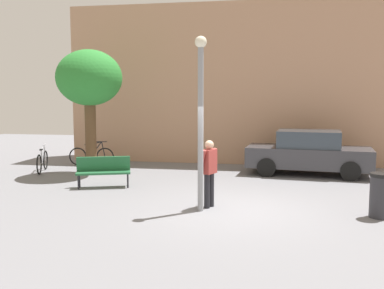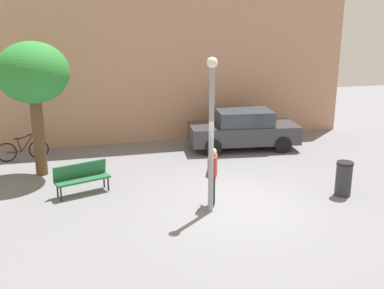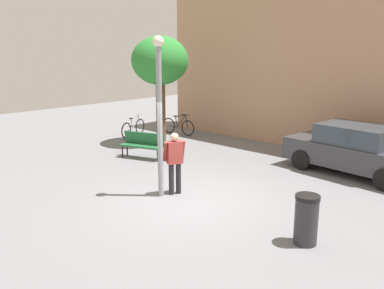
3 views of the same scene
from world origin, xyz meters
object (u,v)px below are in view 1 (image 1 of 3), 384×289
(park_bench, at_px, (103,169))
(bicycle_black, at_px, (92,156))
(person_by_lamppost, at_px, (209,169))
(plaza_tree, at_px, (89,80))
(lamppost, at_px, (201,110))
(bicycle_silver, at_px, (42,161))
(parked_car_charcoal, at_px, (308,153))
(trash_bin, at_px, (380,195))

(park_bench, distance_m, bicycle_black, 4.27)
(person_by_lamppost, distance_m, park_bench, 3.93)
(plaza_tree, relative_size, bicycle_black, 2.40)
(lamppost, height_order, bicycle_silver, lamppost)
(plaza_tree, height_order, bicycle_silver, plaza_tree)
(person_by_lamppost, bearing_deg, lamppost, -112.76)
(park_bench, relative_size, parked_car_charcoal, 0.38)
(lamppost, bearing_deg, trash_bin, 1.85)
(lamppost, bearing_deg, parked_car_charcoal, 61.32)
(person_by_lamppost, bearing_deg, parked_car_charcoal, 60.91)
(person_by_lamppost, height_order, bicycle_black, person_by_lamppost)
(bicycle_black, relative_size, trash_bin, 1.77)
(park_bench, height_order, trash_bin, trash_bin)
(plaza_tree, xyz_separation_m, bicycle_black, (-0.73, 1.73, -2.91))
(plaza_tree, bearing_deg, trash_bin, -25.29)
(park_bench, distance_m, bicycle_silver, 3.83)
(park_bench, relative_size, trash_bin, 1.63)
(bicycle_black, height_order, bicycle_silver, same)
(trash_bin, bearing_deg, bicycle_black, 148.19)
(bicycle_silver, bearing_deg, plaza_tree, -2.40)
(trash_bin, bearing_deg, park_bench, 164.52)
(lamppost, bearing_deg, park_bench, 146.60)
(lamppost, height_order, bicycle_black, lamppost)
(plaza_tree, distance_m, bicycle_silver, 3.49)
(plaza_tree, bearing_deg, bicycle_silver, 177.60)
(person_by_lamppost, bearing_deg, bicycle_black, 134.30)
(plaza_tree, height_order, trash_bin, plaza_tree)
(park_bench, relative_size, bicycle_silver, 0.96)
(plaza_tree, bearing_deg, lamppost, -42.76)
(bicycle_black, bearing_deg, trash_bin, -31.81)
(person_by_lamppost, relative_size, bicycle_silver, 0.96)
(bicycle_silver, xyz_separation_m, parked_car_charcoal, (9.45, 1.11, 0.39))
(bicycle_black, bearing_deg, person_by_lamppost, -45.70)
(person_by_lamppost, height_order, plaza_tree, plaza_tree)
(trash_bin, bearing_deg, parked_car_charcoal, 102.13)
(lamppost, xyz_separation_m, bicycle_black, (-5.30, 5.96, -2.03))
(person_by_lamppost, height_order, parked_car_charcoal, person_by_lamppost)
(park_bench, relative_size, plaza_tree, 0.38)
(trash_bin, bearing_deg, person_by_lamppost, 176.56)
(bicycle_silver, bearing_deg, parked_car_charcoal, 6.67)
(park_bench, relative_size, bicycle_black, 0.92)
(plaza_tree, xyz_separation_m, bicycle_silver, (-1.92, 0.08, -2.91))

